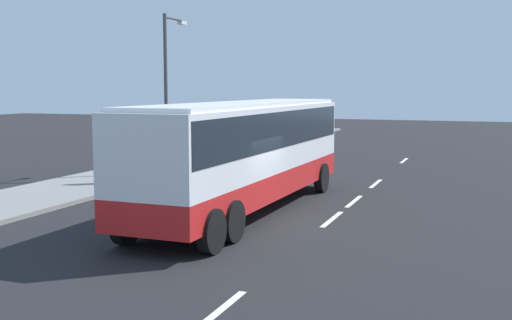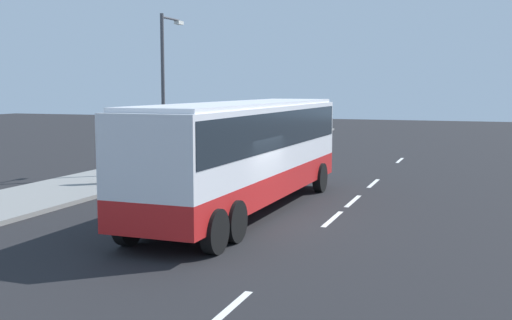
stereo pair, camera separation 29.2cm
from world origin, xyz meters
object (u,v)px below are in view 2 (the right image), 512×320
(coach_bus, at_px, (246,144))
(pedestrian_near_curb, at_px, (100,162))
(car_silver_hatch, at_px, (266,146))
(pedestrian_at_crossing, at_px, (114,158))
(street_lamp, at_px, (165,82))

(coach_bus, bearing_deg, pedestrian_near_curb, 70.16)
(car_silver_hatch, xyz_separation_m, pedestrian_at_crossing, (-10.74, 2.70, 0.38))
(pedestrian_near_curb, height_order, pedestrian_at_crossing, pedestrian_at_crossing)
(coach_bus, height_order, car_silver_hatch, coach_bus)
(car_silver_hatch, bearing_deg, street_lamp, 166.08)
(pedestrian_near_curb, distance_m, street_lamp, 5.03)
(pedestrian_at_crossing, distance_m, street_lamp, 4.70)
(coach_bus, distance_m, pedestrian_near_curb, 7.80)
(coach_bus, relative_size, pedestrian_at_crossing, 7.10)
(pedestrian_at_crossing, bearing_deg, coach_bus, 74.41)
(pedestrian_near_curb, relative_size, street_lamp, 0.22)
(pedestrian_at_crossing, bearing_deg, car_silver_hatch, 174.13)
(coach_bus, distance_m, street_lamp, 9.28)
(car_silver_hatch, height_order, pedestrian_near_curb, pedestrian_near_curb)
(coach_bus, height_order, pedestrian_at_crossing, coach_bus)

